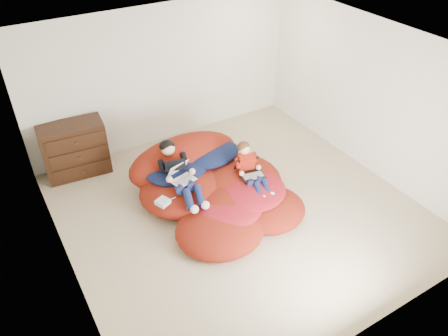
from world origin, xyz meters
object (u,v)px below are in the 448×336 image
at_px(dresser, 75,149).
at_px(beanbag_pile, 214,187).
at_px(older_boy, 178,170).
at_px(laptop_black, 250,170).
at_px(younger_boy, 250,167).
at_px(laptop_white, 181,175).

bearing_deg(dresser, beanbag_pile, -48.81).
xyz_separation_m(older_boy, laptop_black, (0.99, -0.44, -0.09)).
bearing_deg(younger_boy, beanbag_pile, 153.19).
height_order(younger_boy, laptop_white, younger_boy).
relative_size(beanbag_pile, younger_boy, 3.00).
relative_size(beanbag_pile, older_boy, 2.09).
height_order(younger_boy, laptop_black, younger_boy).
xyz_separation_m(dresser, laptop_white, (1.10, -1.74, 0.16)).
height_order(older_boy, younger_boy, older_boy).
height_order(older_boy, laptop_black, older_boy).
bearing_deg(dresser, laptop_black, -44.74).
xyz_separation_m(older_boy, younger_boy, (0.99, -0.44, -0.04)).
bearing_deg(older_boy, younger_boy, -24.00).
bearing_deg(beanbag_pile, older_boy, 158.91).
relative_size(dresser, younger_boy, 1.31).
relative_size(dresser, laptop_white, 2.56).
distance_m(dresser, younger_boy, 2.95).
relative_size(older_boy, laptop_black, 2.74).
bearing_deg(dresser, older_boy, -56.02).
distance_m(dresser, older_boy, 1.98).
bearing_deg(laptop_white, beanbag_pile, -9.98).
height_order(dresser, laptop_black, dresser).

